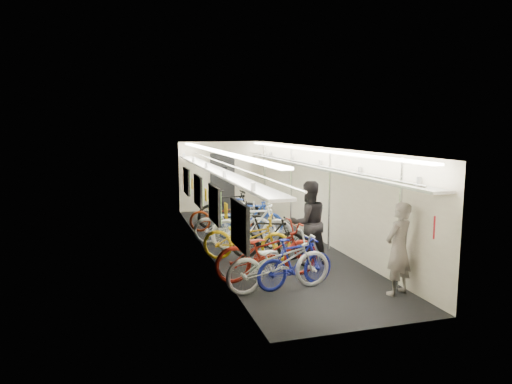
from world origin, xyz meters
TOP-DOWN VIEW (x-y plane):
  - train_car_shell at (-0.36, 0.71)m, footprint 10.00×10.00m
  - bicycle_0 at (-0.72, -3.12)m, footprint 2.00×0.81m
  - bicycle_1 at (-0.39, -3.08)m, footprint 1.62×0.71m
  - bicycle_2 at (-0.73, -2.47)m, footprint 2.15×0.89m
  - bicycle_3 at (-0.32, -1.23)m, footprint 1.71×1.08m
  - bicycle_4 at (-0.79, -1.19)m, footprint 2.05×1.43m
  - bicycle_5 at (-0.45, -0.40)m, footprint 2.01×0.99m
  - bicycle_6 at (-0.74, 0.33)m, footprint 2.08×1.18m
  - bicycle_7 at (-0.22, 0.68)m, footprint 1.86×0.90m
  - bicycle_8 at (-0.75, 1.70)m, footprint 1.86×1.09m
  - bicycle_9 at (-0.41, 2.10)m, footprint 1.88×0.55m
  - passenger_near at (1.20, -3.87)m, footprint 0.70×0.59m
  - passenger_mid at (0.38, -1.80)m, footprint 0.91×0.73m
  - backpack at (1.63, -4.39)m, footprint 0.29×0.23m

SIDE VIEW (x-z plane):
  - bicycle_8 at x=-0.75m, z-range 0.00..0.92m
  - bicycle_1 at x=-0.39m, z-range 0.00..0.94m
  - bicycle_3 at x=-0.32m, z-range 0.00..1.00m
  - bicycle_4 at x=-0.79m, z-range 0.00..1.02m
  - bicycle_6 at x=-0.74m, z-range 0.00..1.03m
  - bicycle_0 at x=-0.72m, z-range 0.00..1.03m
  - bicycle_7 at x=-0.22m, z-range 0.00..1.08m
  - bicycle_2 at x=-0.73m, z-range 0.00..1.10m
  - bicycle_9 at x=-0.41m, z-range 0.00..1.12m
  - bicycle_5 at x=-0.45m, z-range 0.00..1.16m
  - passenger_near at x=1.20m, z-range 0.00..1.63m
  - passenger_mid at x=0.38m, z-range 0.00..1.79m
  - backpack at x=1.63m, z-range 1.09..1.47m
  - train_car_shell at x=-0.36m, z-range -3.34..6.66m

